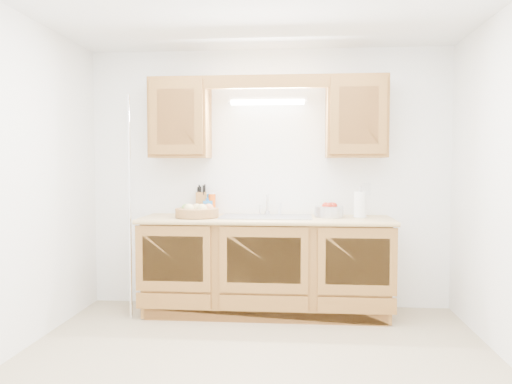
# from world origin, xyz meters

# --- Properties ---
(room) EXTENTS (3.52, 3.50, 2.50)m
(room) POSITION_xyz_m (0.00, 0.00, 1.25)
(room) COLOR tan
(room) RESTS_ON ground
(base_cabinets) EXTENTS (2.20, 0.60, 0.86)m
(base_cabinets) POSITION_xyz_m (0.00, 1.20, 0.44)
(base_cabinets) COLOR #9D662E
(base_cabinets) RESTS_ON ground
(countertop) EXTENTS (2.30, 0.63, 0.04)m
(countertop) POSITION_xyz_m (0.00, 1.19, 0.88)
(countertop) COLOR tan
(countertop) RESTS_ON base_cabinets
(upper_cabinet_left) EXTENTS (0.55, 0.33, 0.75)m
(upper_cabinet_left) POSITION_xyz_m (-0.83, 1.33, 1.83)
(upper_cabinet_left) COLOR #9D662E
(upper_cabinet_left) RESTS_ON room
(upper_cabinet_right) EXTENTS (0.55, 0.33, 0.75)m
(upper_cabinet_right) POSITION_xyz_m (0.83, 1.33, 1.83)
(upper_cabinet_right) COLOR #9D662E
(upper_cabinet_right) RESTS_ON room
(valance) EXTENTS (2.20, 0.05, 0.12)m
(valance) POSITION_xyz_m (0.00, 1.19, 2.14)
(valance) COLOR #9D662E
(valance) RESTS_ON room
(fluorescent_fixture) EXTENTS (0.76, 0.08, 0.08)m
(fluorescent_fixture) POSITION_xyz_m (0.00, 1.42, 2.00)
(fluorescent_fixture) COLOR white
(fluorescent_fixture) RESTS_ON room
(sink) EXTENTS (0.84, 0.46, 0.36)m
(sink) POSITION_xyz_m (0.00, 1.21, 0.83)
(sink) COLOR #9E9EA3
(sink) RESTS_ON countertop
(wire_shelf_pole) EXTENTS (0.03, 0.03, 2.00)m
(wire_shelf_pole) POSITION_xyz_m (-1.20, 0.94, 1.00)
(wire_shelf_pole) COLOR silver
(wire_shelf_pole) RESTS_ON ground
(outlet_plate) EXTENTS (0.08, 0.01, 0.12)m
(outlet_plate) POSITION_xyz_m (0.95, 1.49, 1.15)
(outlet_plate) COLOR white
(outlet_plate) RESTS_ON room
(fruit_basket) EXTENTS (0.50, 0.50, 0.12)m
(fruit_basket) POSITION_xyz_m (-0.63, 1.14, 0.96)
(fruit_basket) COLOR #B47A48
(fruit_basket) RESTS_ON countertop
(knife_block) EXTENTS (0.13, 0.19, 0.31)m
(knife_block) POSITION_xyz_m (-0.65, 1.43, 1.01)
(knife_block) COLOR #9D662E
(knife_block) RESTS_ON countertop
(orange_canister) EXTENTS (0.09, 0.09, 0.21)m
(orange_canister) POSITION_xyz_m (-0.54, 1.40, 1.01)
(orange_canister) COLOR #ED550D
(orange_canister) RESTS_ON countertop
(soap_bottle) EXTENTS (0.11, 0.11, 0.20)m
(soap_bottle) POSITION_xyz_m (-0.58, 1.39, 1.00)
(soap_bottle) COLOR #287BCA
(soap_bottle) RESTS_ON countertop
(sponge) EXTENTS (0.10, 0.07, 0.02)m
(sponge) POSITION_xyz_m (0.54, 1.44, 0.91)
(sponge) COLOR #CC333F
(sponge) RESTS_ON countertop
(paper_towel) EXTENTS (0.14, 0.14, 0.28)m
(paper_towel) POSITION_xyz_m (0.86, 1.22, 1.02)
(paper_towel) COLOR silver
(paper_towel) RESTS_ON countertop
(apple_bowl) EXTENTS (0.30, 0.30, 0.14)m
(apple_bowl) POSITION_xyz_m (0.58, 1.24, 0.96)
(apple_bowl) COLOR silver
(apple_bowl) RESTS_ON countertop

